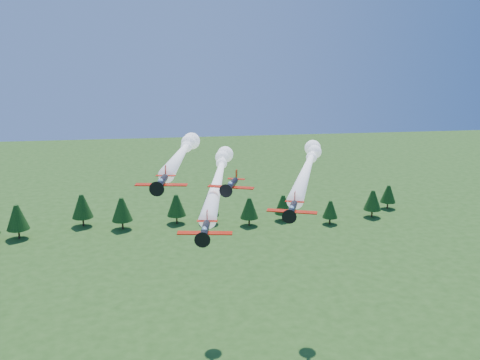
{
  "coord_description": "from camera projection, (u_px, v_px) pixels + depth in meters",
  "views": [
    {
      "loc": [
        -8.5,
        -75.96,
        63.74
      ],
      "look_at": [
        2.63,
        0.0,
        44.22
      ],
      "focal_mm": 40.0,
      "sensor_mm": 36.0,
      "label": 1
    }
  ],
  "objects": [
    {
      "name": "plane_lead",
      "position": [
        219.0,
        174.0,
        102.68
      ],
      "size": [
        14.34,
        56.85,
        3.7
      ],
      "rotation": [
        0.0,
        0.0,
        -0.17
      ],
      "color": "black",
      "rests_on": "ground"
    },
    {
      "name": "plane_left",
      "position": [
        182.0,
        152.0,
        104.55
      ],
      "size": [
        12.37,
        42.62,
        3.7
      ],
      "rotation": [
        0.0,
        0.0,
        -0.17
      ],
      "color": "black",
      "rests_on": "ground"
    },
    {
      "name": "plane_right",
      "position": [
        308.0,
        165.0,
        105.59
      ],
      "size": [
        21.83,
        50.63,
        3.7
      ],
      "rotation": [
        0.0,
        0.0,
        -0.35
      ],
      "color": "black",
      "rests_on": "ground"
    },
    {
      "name": "plane_slot",
      "position": [
        231.0,
        185.0,
        86.05
      ],
      "size": [
        7.5,
        8.39,
        2.66
      ],
      "rotation": [
        0.0,
        0.0,
        -0.36
      ],
      "color": "black",
      "rests_on": "ground"
    },
    {
      "name": "treeline",
      "position": [
        175.0,
        208.0,
        191.99
      ],
      "size": [
        166.71,
        21.84,
        11.74
      ],
      "color": "#382314",
      "rests_on": "ground"
    }
  ]
}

